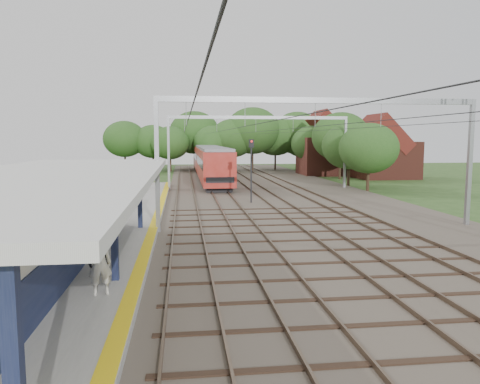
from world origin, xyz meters
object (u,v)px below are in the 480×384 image
train (209,160)px  signal_post (251,162)px  bicycle (81,255)px  person (100,264)px

train → signal_post: (1.85, -24.24, 1.00)m
train → signal_post: 24.33m
bicycle → signal_post: bearing=-10.7°
person → train: train is taller
person → train: bearing=-115.5°
bicycle → person: bearing=-143.1°
bicycle → train: bearing=5.4°
person → train: (5.63, 45.01, 0.87)m
person → signal_post: size_ratio=0.39×
train → signal_post: signal_post is taller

